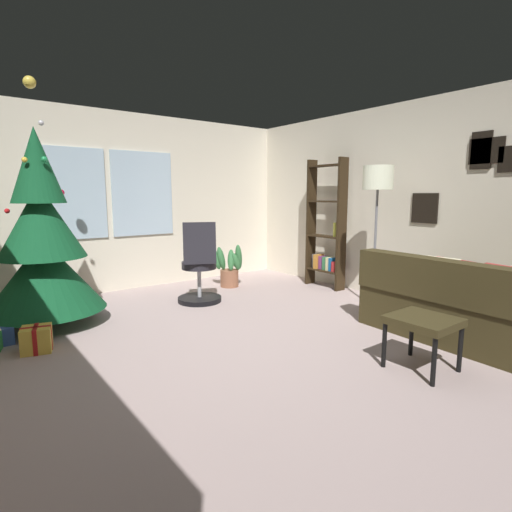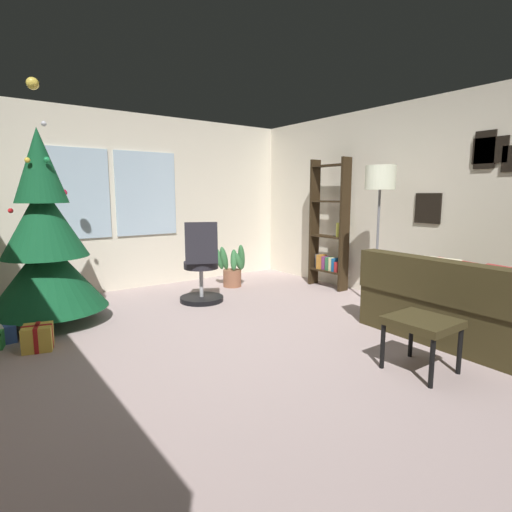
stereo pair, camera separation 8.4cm
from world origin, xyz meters
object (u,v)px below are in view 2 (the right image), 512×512
(potted_plant, at_px, (232,269))
(gift_box_red, at_px, (71,298))
(floor_lamp, at_px, (380,188))
(office_chair, at_px, (201,271))
(footstool, at_px, (422,325))
(gift_box_gold, at_px, (38,338))
(bookshelf, at_px, (329,232))
(couch, at_px, (485,311))
(holiday_tree, at_px, (46,246))

(potted_plant, bearing_deg, gift_box_red, 172.22)
(floor_lamp, bearing_deg, office_chair, 137.73)
(office_chair, height_order, floor_lamp, floor_lamp)
(footstool, xyz_separation_m, gift_box_gold, (-2.35, 2.27, -0.26))
(gift_box_gold, distance_m, office_chair, 2.05)
(gift_box_gold, bearing_deg, bookshelf, 2.74)
(bookshelf, bearing_deg, potted_plant, 141.88)
(gift_box_red, bearing_deg, floor_lamp, -37.39)
(couch, height_order, bookshelf, bookshelf)
(potted_plant, bearing_deg, office_chair, -146.59)
(footstool, bearing_deg, couch, 1.10)
(footstool, bearing_deg, bookshelf, 57.90)
(footstool, xyz_separation_m, office_chair, (-0.39, 2.81, 0.04))
(potted_plant, bearing_deg, holiday_tree, -173.02)
(holiday_tree, bearing_deg, couch, -43.21)
(footstool, bearing_deg, potted_plant, 83.02)
(gift_box_red, height_order, potted_plant, potted_plant)
(gift_box_gold, bearing_deg, floor_lamp, -14.42)
(holiday_tree, bearing_deg, footstool, -55.15)
(office_chair, relative_size, potted_plant, 1.61)
(office_chair, distance_m, floor_lamp, 2.40)
(couch, relative_size, office_chair, 1.80)
(couch, bearing_deg, holiday_tree, 136.79)
(couch, distance_m, floor_lamp, 1.77)
(office_chair, bearing_deg, bookshelf, -10.47)
(footstool, bearing_deg, office_chair, 97.97)
(gift_box_gold, height_order, potted_plant, potted_plant)
(holiday_tree, xyz_separation_m, floor_lamp, (3.32, -1.68, 0.61))
(floor_lamp, relative_size, potted_plant, 2.64)
(bookshelf, relative_size, floor_lamp, 1.10)
(footstool, distance_m, holiday_tree, 3.72)
(couch, bearing_deg, potted_plant, 101.66)
(gift_box_red, bearing_deg, gift_box_gold, -112.37)
(couch, xyz_separation_m, holiday_tree, (-3.20, 3.01, 0.55))
(couch, height_order, floor_lamp, floor_lamp)
(gift_box_red, bearing_deg, holiday_tree, -118.44)
(gift_box_gold, height_order, floor_lamp, floor_lamp)
(office_chair, relative_size, bookshelf, 0.55)
(couch, xyz_separation_m, gift_box_red, (-2.88, 3.62, -0.19))
(footstool, relative_size, gift_box_gold, 1.64)
(gift_box_gold, relative_size, potted_plant, 0.45)
(gift_box_gold, bearing_deg, gift_box_red, 67.63)
(office_chair, xyz_separation_m, bookshelf, (1.93, -0.36, 0.42))
(footstool, relative_size, office_chair, 0.46)
(holiday_tree, bearing_deg, gift_box_red, 61.56)
(couch, height_order, potted_plant, couch)
(holiday_tree, height_order, potted_plant, holiday_tree)
(couch, distance_m, gift_box_gold, 4.11)
(potted_plant, bearing_deg, bookshelf, -38.12)
(footstool, height_order, gift_box_gold, footstool)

